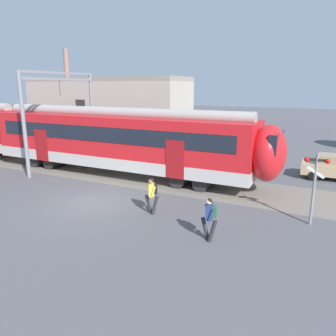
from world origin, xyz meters
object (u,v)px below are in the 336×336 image
at_px(parked_car_tan, 336,167).
at_px(pedestrian_navy, 210,216).
at_px(commuter_train, 22,132).
at_px(crossing_signal, 315,178).
at_px(pedestrian_yellow, 152,193).

bearing_deg(parked_car_tan, pedestrian_navy, -110.48).
bearing_deg(pedestrian_navy, commuter_train, 159.67).
bearing_deg(commuter_train, crossing_signal, -8.60).
distance_m(pedestrian_navy, parked_car_tan, 11.96).
relative_size(pedestrian_navy, crossing_signal, 0.56).
relative_size(pedestrian_navy, parked_car_tan, 0.41).
height_order(commuter_train, crossing_signal, commuter_train).
bearing_deg(pedestrian_navy, pedestrian_yellow, 156.73).
bearing_deg(commuter_train, parked_car_tan, 12.74).
distance_m(commuter_train, crossing_signal, 20.69).
relative_size(commuter_train, pedestrian_yellow, 22.83).
relative_size(pedestrian_yellow, parked_car_tan, 0.41).
distance_m(commuter_train, pedestrian_yellow, 14.92).
xyz_separation_m(commuter_train, pedestrian_yellow, (14.00, -5.00, -1.26)).
relative_size(commuter_train, parked_car_tan, 9.43).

